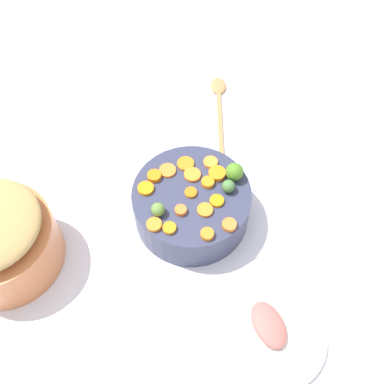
% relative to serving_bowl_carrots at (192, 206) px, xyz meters
% --- Properties ---
extents(tabletop, '(2.40, 2.40, 0.02)m').
position_rel_serving_bowl_carrots_xyz_m(tabletop, '(0.00, 0.04, -0.06)').
color(tabletop, silver).
rests_on(tabletop, ground).
extents(serving_bowl_carrots, '(0.27, 0.27, 0.10)m').
position_rel_serving_bowl_carrots_xyz_m(serving_bowl_carrots, '(0.00, 0.00, 0.00)').
color(serving_bowl_carrots, '#333852').
rests_on(serving_bowl_carrots, tabletop).
extents(metal_pot, '(0.25, 0.25, 0.13)m').
position_rel_serving_bowl_carrots_xyz_m(metal_pot, '(0.01, 0.43, 0.01)').
color(metal_pot, '#CC7443').
rests_on(metal_pot, tabletop).
extents(carrot_slice_0, '(0.04, 0.04, 0.01)m').
position_rel_serving_bowl_carrots_xyz_m(carrot_slice_0, '(0.07, 0.07, 0.06)').
color(carrot_slice_0, orange).
rests_on(carrot_slice_0, serving_bowl_carrots).
extents(carrot_slice_1, '(0.04, 0.04, 0.01)m').
position_rel_serving_bowl_carrots_xyz_m(carrot_slice_1, '(-0.03, -0.05, 0.05)').
color(carrot_slice_1, orange).
rests_on(carrot_slice_1, serving_bowl_carrots).
extents(carrot_slice_2, '(0.04, 0.04, 0.01)m').
position_rel_serving_bowl_carrots_xyz_m(carrot_slice_2, '(-0.10, -0.05, 0.06)').
color(carrot_slice_2, orange).
rests_on(carrot_slice_2, serving_bowl_carrots).
extents(carrot_slice_3, '(0.04, 0.04, 0.01)m').
position_rel_serving_bowl_carrots_xyz_m(carrot_slice_3, '(0.07, -0.07, 0.05)').
color(carrot_slice_3, orange).
rests_on(carrot_slice_3, serving_bowl_carrots).
extents(carrot_slice_4, '(0.05, 0.05, 0.01)m').
position_rel_serving_bowl_carrots_xyz_m(carrot_slice_4, '(0.05, -0.02, 0.05)').
color(carrot_slice_4, orange).
rests_on(carrot_slice_4, serving_bowl_carrots).
extents(carrot_slice_5, '(0.04, 0.04, 0.01)m').
position_rel_serving_bowl_carrots_xyz_m(carrot_slice_5, '(0.01, 0.00, 0.05)').
color(carrot_slice_5, orange).
rests_on(carrot_slice_5, serving_bowl_carrots).
extents(carrot_slice_6, '(0.05, 0.05, 0.01)m').
position_rel_serving_bowl_carrots_xyz_m(carrot_slice_6, '(0.08, -0.01, 0.05)').
color(carrot_slice_6, orange).
rests_on(carrot_slice_6, serving_bowl_carrots).
extents(carrot_slice_7, '(0.05, 0.05, 0.01)m').
position_rel_serving_bowl_carrots_xyz_m(carrot_slice_7, '(-0.05, -0.02, 0.05)').
color(carrot_slice_7, orange).
rests_on(carrot_slice_7, serving_bowl_carrots).
extents(carrot_slice_8, '(0.04, 0.04, 0.01)m').
position_rel_serving_bowl_carrots_xyz_m(carrot_slice_8, '(-0.11, -0.00, 0.06)').
color(carrot_slice_8, orange).
rests_on(carrot_slice_8, serving_bowl_carrots).
extents(carrot_slice_9, '(0.03, 0.03, 0.01)m').
position_rel_serving_bowl_carrots_xyz_m(carrot_slice_9, '(0.02, -0.04, 0.06)').
color(carrot_slice_9, orange).
rests_on(carrot_slice_9, serving_bowl_carrots).
extents(carrot_slice_10, '(0.05, 0.05, 0.01)m').
position_rel_serving_bowl_carrots_xyz_m(carrot_slice_10, '(0.04, 0.10, 0.05)').
color(carrot_slice_10, orange).
rests_on(carrot_slice_10, serving_bowl_carrots).
extents(carrot_slice_11, '(0.05, 0.05, 0.01)m').
position_rel_serving_bowl_carrots_xyz_m(carrot_slice_11, '(0.03, -0.07, 0.06)').
color(carrot_slice_11, orange).
rests_on(carrot_slice_11, serving_bowl_carrots).
extents(carrot_slice_12, '(0.04, 0.04, 0.01)m').
position_rel_serving_bowl_carrots_xyz_m(carrot_slice_12, '(-0.05, 0.10, 0.05)').
color(carrot_slice_12, orange).
rests_on(carrot_slice_12, serving_bowl_carrots).
extents(carrot_slice_13, '(0.03, 0.03, 0.01)m').
position_rel_serving_bowl_carrots_xyz_m(carrot_slice_13, '(-0.04, 0.04, 0.06)').
color(carrot_slice_13, orange).
rests_on(carrot_slice_13, serving_bowl_carrots).
extents(carrot_slice_14, '(0.04, 0.04, 0.01)m').
position_rel_serving_bowl_carrots_xyz_m(carrot_slice_14, '(-0.07, 0.07, 0.05)').
color(carrot_slice_14, orange).
rests_on(carrot_slice_14, serving_bowl_carrots).
extents(carrot_slice_15, '(0.05, 0.05, 0.01)m').
position_rel_serving_bowl_carrots_xyz_m(carrot_slice_15, '(0.08, 0.03, 0.05)').
color(carrot_slice_15, orange).
rests_on(carrot_slice_15, serving_bowl_carrots).
extents(brussels_sprout_0, '(0.03, 0.03, 0.03)m').
position_rel_serving_bowl_carrots_xyz_m(brussels_sprout_0, '(-0.01, -0.08, 0.06)').
color(brussels_sprout_0, '#487B3B').
rests_on(brussels_sprout_0, serving_bowl_carrots).
extents(brussels_sprout_1, '(0.03, 0.03, 0.03)m').
position_rel_serving_bowl_carrots_xyz_m(brussels_sprout_1, '(-0.03, 0.08, 0.07)').
color(brussels_sprout_1, '#5C8538').
rests_on(brussels_sprout_1, serving_bowl_carrots).
extents(brussels_sprout_2, '(0.04, 0.04, 0.04)m').
position_rel_serving_bowl_carrots_xyz_m(brussels_sprout_2, '(0.02, -0.11, 0.07)').
color(brussels_sprout_2, '#4F8424').
rests_on(brussels_sprout_2, serving_bowl_carrots).
extents(wooden_spoon, '(0.33, 0.12, 0.01)m').
position_rel_serving_bowl_carrots_xyz_m(wooden_spoon, '(0.34, -0.18, -0.04)').
color(wooden_spoon, '#B87E4B').
rests_on(wooden_spoon, tabletop).
extents(ham_plate, '(0.22, 0.22, 0.01)m').
position_rel_serving_bowl_carrots_xyz_m(ham_plate, '(-0.32, -0.08, -0.04)').
color(ham_plate, white).
rests_on(ham_plate, tabletop).
extents(ham_slice_main, '(0.11, 0.07, 0.02)m').
position_rel_serving_bowl_carrots_xyz_m(ham_slice_main, '(-0.30, -0.08, -0.03)').
color(ham_slice_main, '#BC635B').
rests_on(ham_slice_main, ham_plate).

